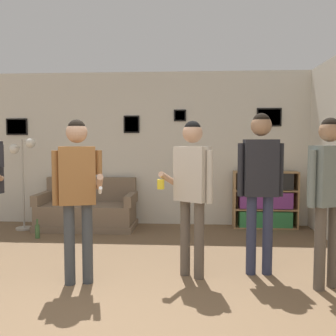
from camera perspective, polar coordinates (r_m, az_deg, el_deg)
name	(u,v)px	position (r m, az deg, el deg)	size (l,w,h in m)	color
wall_back	(147,148)	(6.70, -3.27, 2.99)	(8.08, 0.08, 2.70)	silver
couch	(88,211)	(6.59, -12.16, -6.46)	(1.65, 0.80, 0.84)	#7A6651
bookshelf	(265,200)	(6.62, 14.56, -4.71)	(1.07, 0.30, 0.97)	#A87F51
floor_lamp	(23,165)	(6.69, -21.26, 0.49)	(0.45, 0.28, 1.54)	#ADA89E
person_player_foreground_center	(77,184)	(3.92, -13.63, -2.33)	(0.56, 0.42, 1.69)	#3D4247
person_watcher_holding_cup	(192,182)	(4.02, 3.69, -2.08)	(0.58, 0.36, 1.69)	brown
person_spectator_near_bookshelf	(260,175)	(4.21, 13.90, -1.05)	(0.50, 0.23, 1.78)	#2D334C
person_spectator_far_right	(329,184)	(4.01, 23.28, -2.30)	(0.45, 0.34, 1.70)	brown
bottle_on_floor	(37,231)	(6.12, -19.28, -9.02)	(0.07, 0.07, 0.29)	#3D6638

